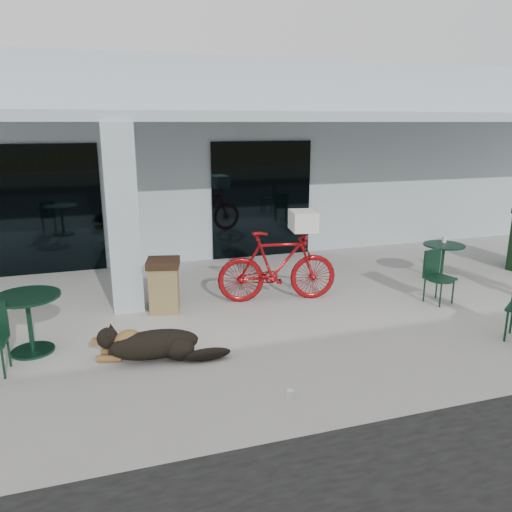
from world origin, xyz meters
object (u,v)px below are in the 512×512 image
object	(u,v)px
cafe_table_near	(30,324)
trash_receptacle	(164,285)
cafe_chair_far_a	(440,277)
dog	(155,343)
cafe_table_far	(442,262)
bicycle	(277,266)

from	to	relation	value
cafe_table_near	trash_receptacle	bearing A→B (deg)	27.24
cafe_chair_far_a	trash_receptacle	world-z (taller)	cafe_chair_far_a
dog	cafe_chair_far_a	xyz separation A→B (m)	(5.06, 0.68, 0.24)
cafe_table_far	trash_receptacle	world-z (taller)	trash_receptacle
cafe_table_far	trash_receptacle	size ratio (longest dim) A/B	0.89
cafe_table_near	cafe_table_far	distance (m)	7.63
dog	cafe_table_near	world-z (taller)	cafe_table_near
cafe_chair_far_a	trash_receptacle	xyz separation A→B (m)	(-4.69, 1.06, -0.01)
bicycle	dog	world-z (taller)	bicycle
bicycle	cafe_table_near	size ratio (longest dim) A/B	2.39
bicycle	trash_receptacle	world-z (taller)	bicycle
bicycle	cafe_table_near	xyz separation A→B (m)	(-3.98, -0.93, -0.22)
cafe_table_near	cafe_chair_far_a	bearing A→B (deg)	-0.37
cafe_table_near	trash_receptacle	distance (m)	2.23
trash_receptacle	cafe_table_near	bearing A→B (deg)	-152.76
bicycle	cafe_table_far	distance (m)	3.59
cafe_table_far	cafe_chair_far_a	bearing A→B (deg)	-129.51
dog	trash_receptacle	distance (m)	1.80
cafe_table_far	bicycle	bearing A→B (deg)	-178.40
cafe_chair_far_a	trash_receptacle	size ratio (longest dim) A/B	1.03
dog	bicycle	bearing A→B (deg)	50.39
bicycle	cafe_chair_far_a	xyz separation A→B (m)	(2.70, -0.97, -0.17)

